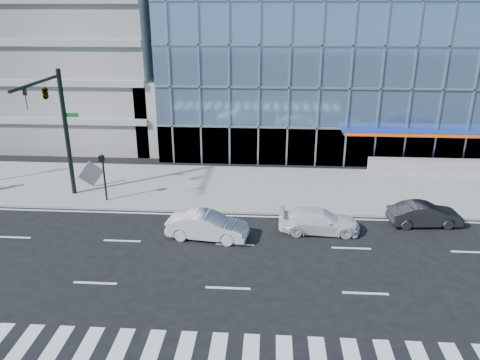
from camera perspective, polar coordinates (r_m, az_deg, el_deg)
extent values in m
plane|color=black|center=(24.61, -0.63, -7.87)|extent=(160.00, 160.00, 0.00)
cube|color=gray|center=(31.82, 0.47, -0.85)|extent=(120.00, 8.00, 0.15)
cube|color=#6C90B4|center=(49.29, 18.88, 14.70)|extent=(42.00, 26.00, 15.00)
cube|color=gray|center=(52.29, -21.76, 17.41)|extent=(24.00, 24.00, 20.00)
cube|color=gray|center=(41.23, -7.12, 8.28)|extent=(6.00, 8.00, 6.00)
cylinder|color=black|center=(31.27, -20.38, 5.30)|extent=(0.28, 0.28, 8.00)
cylinder|color=black|center=(28.10, -23.56, 10.81)|extent=(0.18, 5.60, 0.18)
imported|color=black|center=(26.97, -24.68, 8.98)|extent=(0.18, 0.22, 1.10)
imported|color=black|center=(28.90, -22.69, 9.94)|extent=(0.48, 2.24, 0.90)
cube|color=#0C591E|center=(30.82, -19.89, 7.46)|extent=(0.90, 0.05, 0.25)
cylinder|color=black|center=(30.19, -16.19, 0.27)|extent=(0.12, 0.12, 3.00)
cube|color=black|center=(29.64, -16.53, 2.52)|extent=(0.30, 0.25, 0.35)
imported|color=white|center=(26.01, 9.62, -4.94)|extent=(4.42, 1.82, 1.28)
imported|color=silver|center=(25.00, -3.99, -5.61)|extent=(4.46, 2.03, 1.42)
imported|color=black|center=(28.34, 21.58, -3.93)|extent=(4.11, 1.75, 1.32)
cube|color=gray|center=(32.95, -17.70, 0.74)|extent=(1.40, 1.28, 1.84)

